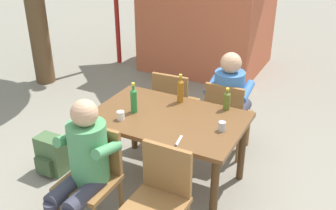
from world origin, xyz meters
TOP-DOWN VIEW (x-y plane):
  - ground_plane at (0.00, 0.00)m, footprint 24.00×24.00m
  - dining_table at (0.00, 0.00)m, footprint 1.42×0.92m
  - chair_far_right at (0.32, 0.76)m, footprint 0.45×0.45m
  - chair_near_left at (-0.32, -0.76)m, footprint 0.45×0.45m
  - chair_far_left at (-0.31, 0.76)m, footprint 0.47×0.47m
  - chair_near_right at (0.32, -0.76)m, footprint 0.44×0.44m
  - person_in_white_shirt at (0.32, 0.87)m, footprint 0.47×0.62m
  - person_in_plaid_shirt at (-0.32, -0.87)m, footprint 0.47×0.62m
  - bottle_amber at (-0.04, 0.34)m, footprint 0.06×0.06m
  - bottle_olive at (0.43, 0.39)m, footprint 0.06×0.06m
  - bottle_green at (-0.33, -0.06)m, footprint 0.06×0.06m
  - cup_white at (-0.36, -0.25)m, footprint 0.07×0.07m
  - cup_steel at (0.54, -0.01)m, footprint 0.06×0.06m
  - table_knife at (0.29, -0.40)m, footprint 0.06×0.24m
  - backpack_by_near_side at (-1.15, -0.41)m, footprint 0.29×0.25m

SIDE VIEW (x-z plane):
  - ground_plane at x=0.00m, z-range 0.00..0.00m
  - backpack_by_near_side at x=-1.15m, z-range -0.01..0.40m
  - chair_far_right at x=0.32m, z-range 0.05..0.92m
  - chair_near_left at x=-0.32m, z-range 0.05..0.92m
  - chair_far_left at x=-0.31m, z-range 0.05..0.92m
  - chair_near_right at x=0.32m, z-range 0.05..0.92m
  - dining_table at x=0.00m, z-range 0.27..1.02m
  - person_in_white_shirt at x=0.32m, z-range 0.07..1.25m
  - person_in_plaid_shirt at x=-0.32m, z-range 0.07..1.25m
  - table_knife at x=0.29m, z-range 0.74..0.75m
  - cup_white at x=-0.36m, z-range 0.74..0.82m
  - cup_steel at x=0.54m, z-range 0.74..0.83m
  - bottle_olive at x=0.43m, z-range 0.73..0.95m
  - bottle_amber at x=-0.04m, z-range 0.72..1.02m
  - bottle_green at x=-0.33m, z-range 0.72..1.02m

